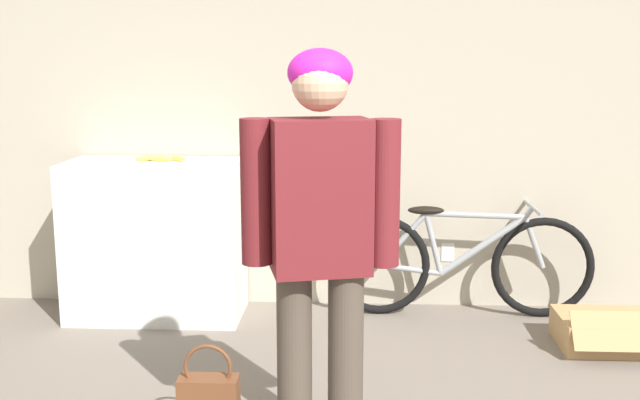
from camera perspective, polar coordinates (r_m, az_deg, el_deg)
wall_back at (r=4.68m, az=3.27°, el=7.53°), size 8.00×0.07×2.60m
side_shelf at (r=4.65m, az=-12.39°, el=-2.96°), size 1.04×0.52×0.96m
person at (r=2.79m, az=0.00°, el=-1.78°), size 0.59×0.30×1.60m
bicycle at (r=4.66m, az=10.63°, el=-4.72°), size 1.61×0.46×0.69m
banana at (r=4.56m, az=-12.05°, el=3.11°), size 0.32×0.08×0.03m
cardboard_box at (r=4.44m, az=20.92°, el=-9.34°), size 0.51×0.48×0.25m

